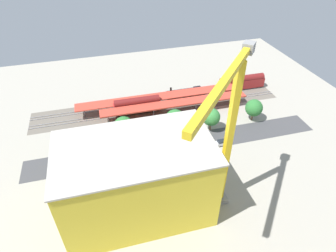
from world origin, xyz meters
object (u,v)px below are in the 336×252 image
at_px(parked_car_5, 115,163).
at_px(construction_building, 137,180).
at_px(parked_car_2, 182,150).
at_px(parked_car_7, 67,171).
at_px(parked_car_3, 158,153).
at_px(parked_car_4, 137,158).
at_px(street_tree_5, 254,108).
at_px(traffic_light, 155,148).
at_px(parked_car_6, 89,168).
at_px(parked_car_0, 221,143).
at_px(street_tree_3, 175,119).
at_px(street_tree_4, 211,117).
at_px(platform_canopy_near, 175,103).
at_px(street_tree_2, 191,118).
at_px(freight_coach_far, 137,105).
at_px(box_truck_1, 128,158).
at_px(street_tree_1, 71,141).
at_px(box_truck_0, 172,150).
at_px(locomotive, 186,93).
at_px(street_tree_0, 124,126).
at_px(parked_car_1, 200,145).
at_px(tower_crane, 227,132).
at_px(platform_canopy_far, 159,97).

height_order(parked_car_5, construction_building, construction_building).
distance_m(parked_car_2, parked_car_7, 33.30).
distance_m(parked_car_7, construction_building, 25.54).
distance_m(parked_car_3, parked_car_4, 6.44).
xyz_separation_m(street_tree_5, traffic_light, (37.26, 10.31, -0.33)).
height_order(parked_car_2, parked_car_6, parked_car_2).
relative_size(parked_car_0, street_tree_3, 0.49).
distance_m(street_tree_4, street_tree_5, 16.32).
bearing_deg(parked_car_2, platform_canopy_near, -101.58).
xyz_separation_m(platform_canopy_near, construction_building, (20.47, 36.78, 5.48)).
xyz_separation_m(parked_car_0, street_tree_2, (6.78, -9.38, 4.35)).
relative_size(construction_building, street_tree_2, 4.53).
height_order(parked_car_3, parked_car_7, parked_car_7).
xyz_separation_m(freight_coach_far, street_tree_4, (-21.15, 16.70, 1.96)).
bearing_deg(box_truck_1, street_tree_4, -164.79).
bearing_deg(traffic_light, parked_car_4, -13.25).
height_order(parked_car_2, traffic_light, traffic_light).
relative_size(parked_car_2, street_tree_1, 0.69).
height_order(platform_canopy_near, box_truck_0, platform_canopy_near).
xyz_separation_m(parked_car_7, box_truck_0, (-30.10, 0.41, 0.84)).
distance_m(street_tree_2, street_tree_5, 22.61).
bearing_deg(parked_car_4, street_tree_2, -155.60).
distance_m(street_tree_2, traffic_light, 17.88).
distance_m(parked_car_0, parked_car_6, 40.20).
bearing_deg(locomotive, street_tree_2, 75.41).
height_order(construction_building, street_tree_3, construction_building).
bearing_deg(platform_canopy_near, parked_car_6, 32.86).
xyz_separation_m(parked_car_4, box_truck_0, (-10.58, 0.12, 0.83)).
distance_m(locomotive, parked_car_5, 43.30).
bearing_deg(parked_car_0, platform_canopy_near, -67.13).
bearing_deg(street_tree_1, platform_canopy_near, -162.20).
bearing_deg(freight_coach_far, street_tree_0, 65.47).
relative_size(freight_coach_far, parked_car_6, 3.66).
bearing_deg(parked_car_1, street_tree_5, -159.18).
height_order(tower_crane, street_tree_4, tower_crane).
bearing_deg(platform_canopy_near, parked_car_3, 59.85).
distance_m(parked_car_2, street_tree_0, 18.98).
height_order(box_truck_0, street_tree_5, street_tree_5).
xyz_separation_m(platform_canopy_far, locomotive, (-11.70, -2.94, -2.13)).
bearing_deg(street_tree_3, box_truck_0, 67.39).
distance_m(parked_car_3, box_truck_0, 4.27).
distance_m(box_truck_0, street_tree_5, 33.34).
height_order(parked_car_4, traffic_light, traffic_light).
relative_size(locomotive, parked_car_5, 3.12).
bearing_deg(street_tree_1, parked_car_7, 77.05).
xyz_separation_m(locomotive, construction_building, (27.73, 46.12, 7.89)).
relative_size(tower_crane, street_tree_4, 4.84).
bearing_deg(street_tree_3, traffic_light, 47.94).
relative_size(parked_car_4, parked_car_6, 1.00).
bearing_deg(street_tree_2, parked_car_0, 125.86).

